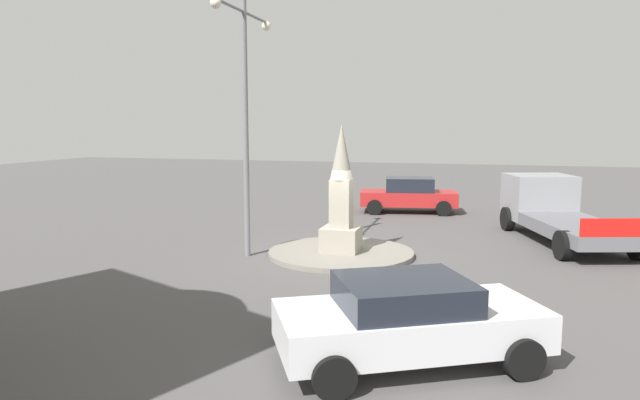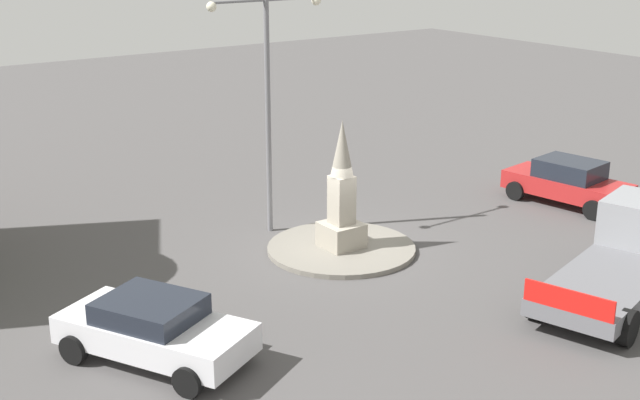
% 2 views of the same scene
% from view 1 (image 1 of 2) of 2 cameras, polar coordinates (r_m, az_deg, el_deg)
% --- Properties ---
extents(ground_plane, '(80.00, 80.00, 0.00)m').
position_cam_1_polar(ground_plane, '(16.55, 2.13, -5.60)').
color(ground_plane, '#4F4C4C').
extents(traffic_island, '(4.23, 4.23, 0.14)m').
position_cam_1_polar(traffic_island, '(16.54, 2.13, -5.37)').
color(traffic_island, gray).
rests_on(traffic_island, ground).
extents(monument, '(1.07, 1.07, 3.67)m').
position_cam_1_polar(monument, '(16.26, 2.15, -0.05)').
color(monument, '#9E9687').
rests_on(monument, traffic_island).
extents(streetlamp, '(3.71, 0.28, 7.45)m').
position_cam_1_polar(streetlamp, '(16.23, -7.56, 10.12)').
color(streetlamp, slate).
rests_on(streetlamp, ground).
extents(car_white_approaching, '(3.56, 4.53, 1.39)m').
position_cam_1_polar(car_white_approaching, '(9.25, 8.89, -11.78)').
color(car_white_approaching, silver).
rests_on(car_white_approaching, ground).
extents(car_red_far_side, '(2.41, 4.30, 1.51)m').
position_cam_1_polar(car_red_far_side, '(24.69, 8.92, 0.54)').
color(car_red_far_side, '#B22323').
rests_on(car_red_far_side, ground).
extents(truck_grey_parked_right, '(6.60, 3.85, 2.01)m').
position_cam_1_polar(truck_grey_parked_right, '(20.51, 22.46, -0.89)').
color(truck_grey_parked_right, gray).
rests_on(truck_grey_parked_right, ground).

